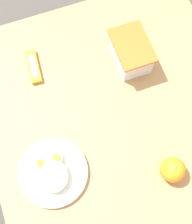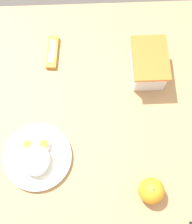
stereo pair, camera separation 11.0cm
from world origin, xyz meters
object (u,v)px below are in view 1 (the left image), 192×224
object	(u,v)px
food_container	(131,53)
orange_fruit	(173,170)
candy_bar	(34,67)
rice_plate	(53,173)

from	to	relation	value
food_container	orange_fruit	xyz separation A→B (m)	(0.45, -0.03, -0.01)
candy_bar	orange_fruit	bearing A→B (deg)	31.34
orange_fruit	candy_bar	size ratio (longest dim) A/B	0.60
food_container	candy_bar	world-z (taller)	food_container
rice_plate	candy_bar	bearing A→B (deg)	173.27
rice_plate	candy_bar	xyz separation A→B (m)	(-0.41, 0.05, -0.01)
orange_fruit	candy_bar	xyz separation A→B (m)	(-0.54, -0.33, -0.03)
food_container	rice_plate	xyz separation A→B (m)	(0.32, -0.40, -0.03)
orange_fruit	food_container	bearing A→B (deg)	176.17
food_container	candy_bar	distance (m)	0.37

